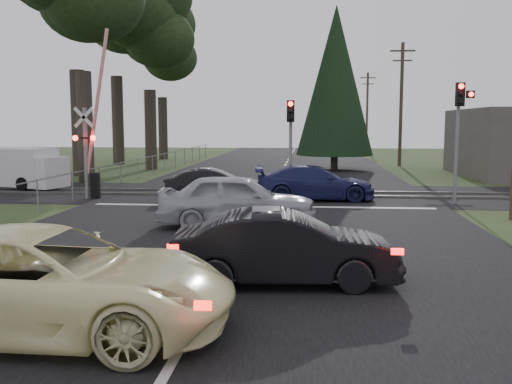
# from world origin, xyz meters

# --- Properties ---
(ground) EXTENTS (120.00, 120.00, 0.00)m
(ground) POSITION_xyz_m (0.00, 0.00, 0.00)
(ground) COLOR #2F3C1B
(ground) RESTS_ON ground
(road) EXTENTS (14.00, 100.00, 0.01)m
(road) POSITION_xyz_m (0.00, 10.00, 0.01)
(road) COLOR black
(road) RESTS_ON ground
(rail_corridor) EXTENTS (120.00, 8.00, 0.01)m
(rail_corridor) POSITION_xyz_m (0.00, 12.00, 0.01)
(rail_corridor) COLOR black
(rail_corridor) RESTS_ON ground
(stop_line) EXTENTS (13.00, 0.35, 0.00)m
(stop_line) POSITION_xyz_m (0.00, 8.20, 0.01)
(stop_line) COLOR silver
(stop_line) RESTS_ON ground
(rail_near) EXTENTS (120.00, 0.12, 0.10)m
(rail_near) POSITION_xyz_m (0.00, 11.20, 0.05)
(rail_near) COLOR #59544C
(rail_near) RESTS_ON ground
(rail_far) EXTENTS (120.00, 0.12, 0.10)m
(rail_far) POSITION_xyz_m (0.00, 12.80, 0.05)
(rail_far) COLOR #59544C
(rail_far) RESTS_ON ground
(crossing_signal) EXTENTS (1.62, 0.38, 6.96)m
(crossing_signal) POSITION_xyz_m (-7.27, 9.79, 2.06)
(crossing_signal) COLOR slate
(crossing_signal) RESTS_ON ground
(traffic_signal_right) EXTENTS (0.68, 0.48, 4.70)m
(traffic_signal_right) POSITION_xyz_m (7.55, 9.47, 3.31)
(traffic_signal_right) COLOR slate
(traffic_signal_right) RESTS_ON ground
(traffic_signal_center) EXTENTS (0.32, 0.48, 4.10)m
(traffic_signal_center) POSITION_xyz_m (1.00, 10.68, 2.81)
(traffic_signal_center) COLOR slate
(traffic_signal_center) RESTS_ON ground
(utility_pole_mid) EXTENTS (1.80, 0.26, 9.00)m
(utility_pole_mid) POSITION_xyz_m (8.50, 30.00, 4.73)
(utility_pole_mid) COLOR #4C3D2D
(utility_pole_mid) RESTS_ON ground
(utility_pole_far) EXTENTS (1.80, 0.26, 9.00)m
(utility_pole_far) POSITION_xyz_m (8.50, 55.00, 4.73)
(utility_pole_far) COLOR #4C3D2D
(utility_pole_far) RESTS_ON ground
(euc_tree_c) EXTENTS (6.00, 6.00, 13.20)m
(euc_tree_c) POSITION_xyz_m (-9.00, 25.00, 9.51)
(euc_tree_c) COLOR #473D33
(euc_tree_c) RESTS_ON ground
(euc_tree_d) EXTENTS (7.50, 7.50, 16.50)m
(euc_tree_d) POSITION_xyz_m (-13.00, 30.00, 11.91)
(euc_tree_d) COLOR #473D33
(euc_tree_d) RESTS_ON ground
(euc_tree_e) EXTENTS (6.00, 6.00, 13.20)m
(euc_tree_e) POSITION_xyz_m (-11.00, 36.00, 9.51)
(euc_tree_e) COLOR #473D33
(euc_tree_e) RESTS_ON ground
(conifer_tree) EXTENTS (5.20, 5.20, 11.00)m
(conifer_tree) POSITION_xyz_m (3.50, 26.00, 5.99)
(conifer_tree) COLOR #473D33
(conifer_tree) RESTS_ON ground
(fence_left) EXTENTS (0.10, 36.00, 1.20)m
(fence_left) POSITION_xyz_m (-7.80, 22.50, 0.00)
(fence_left) COLOR slate
(fence_left) RESTS_ON ground
(cream_coupe) EXTENTS (5.76, 2.67, 1.60)m
(cream_coupe) POSITION_xyz_m (-2.16, -5.24, 0.80)
(cream_coupe) COLOR #FFF9B6
(cream_coupe) RESTS_ON ground
(dark_hatchback) EXTENTS (4.50, 1.89, 1.44)m
(dark_hatchback) POSITION_xyz_m (1.33, -2.27, 0.72)
(dark_hatchback) COLOR black
(dark_hatchback) RESTS_ON ground
(silver_car) EXTENTS (4.94, 2.32, 1.64)m
(silver_car) POSITION_xyz_m (-0.38, 3.85, 0.82)
(silver_car) COLOR #A9ACB2
(silver_car) RESTS_ON ground
(blue_sedan) EXTENTS (5.04, 2.37, 1.42)m
(blue_sedan) POSITION_xyz_m (2.02, 10.25, 0.71)
(blue_sedan) COLOR #1A1E4F
(blue_sedan) RESTS_ON ground
(dark_car_far) EXTENTS (4.06, 1.73, 1.30)m
(dark_car_far) POSITION_xyz_m (-2.11, 9.76, 0.65)
(dark_car_far) COLOR black
(dark_car_far) RESTS_ON ground
(white_van) EXTENTS (5.31, 3.09, 1.96)m
(white_van) POSITION_xyz_m (-12.42, 13.39, 0.99)
(white_van) COLOR white
(white_van) RESTS_ON ground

